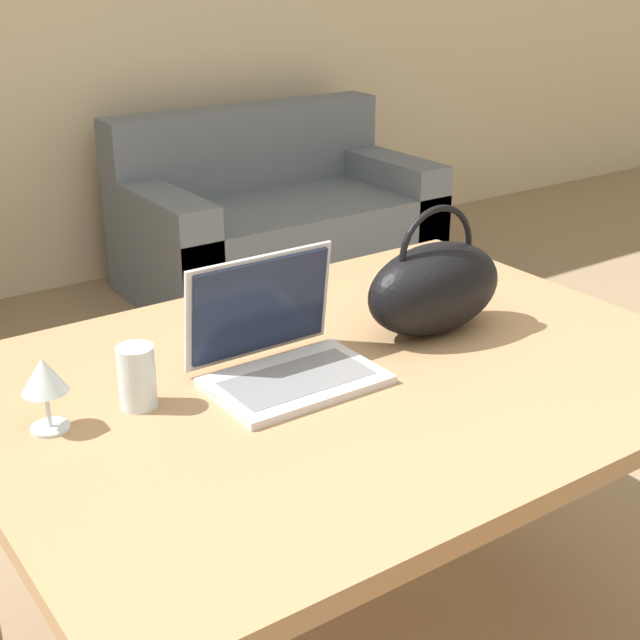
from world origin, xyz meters
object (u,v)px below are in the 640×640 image
object	(u,v)px
drinking_glass	(137,377)
couch	(276,225)
laptop	(279,345)
wine_glass	(44,379)
handbag	(435,287)

from	to	relation	value
drinking_glass	couch	bearing A→B (deg)	52.64
drinking_glass	laptop	bearing A→B (deg)	-6.74
wine_glass	handbag	xyz separation A→B (m)	(0.84, -0.06, 0.01)
couch	laptop	xyz separation A→B (m)	(-1.36, -2.19, 0.52)
couch	laptop	distance (m)	2.63
couch	laptop	size ratio (longest dim) A/B	4.43
laptop	handbag	distance (m)	0.39
drinking_glass	wine_glass	world-z (taller)	wine_glass
couch	handbag	size ratio (longest dim) A/B	4.28
couch	handbag	distance (m)	2.47
laptop	handbag	bearing A→B (deg)	-1.98
laptop	drinking_glass	distance (m)	0.29
handbag	laptop	bearing A→B (deg)	178.02
drinking_glass	handbag	size ratio (longest dim) A/B	0.35
laptop	drinking_glass	xyz separation A→B (m)	(-0.28, 0.03, -0.00)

